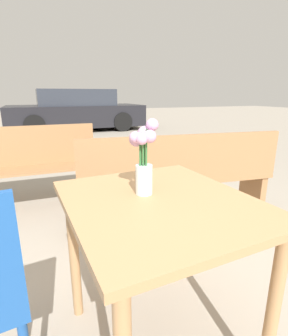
{
  "coord_description": "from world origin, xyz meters",
  "views": [
    {
      "loc": [
        -0.43,
        -0.89,
        1.16
      ],
      "look_at": [
        -0.04,
        0.08,
        0.86
      ],
      "focal_mm": 28.0,
      "sensor_mm": 36.0,
      "label": 1
    }
  ],
  "objects": [
    {
      "name": "table_front",
      "position": [
        0.0,
        0.0,
        0.63
      ],
      "size": [
        0.77,
        0.86,
        0.75
      ],
      "color": "tan",
      "rests_on": "ground_plane"
    },
    {
      "name": "bench_near",
      "position": [
        0.65,
        0.97,
        0.47
      ],
      "size": [
        1.74,
        0.56,
        0.85
      ],
      "color": "#9E7047",
      "rests_on": "ground_plane"
    },
    {
      "name": "flower_vase",
      "position": [
        -0.04,
        0.08,
        0.9
      ],
      "size": [
        0.12,
        0.12,
        0.31
      ],
      "color": "silver",
      "rests_on": "table_front"
    },
    {
      "name": "parked_car",
      "position": [
        0.77,
        8.06,
        0.62
      ],
      "size": [
        4.23,
        1.99,
        1.3
      ],
      "color": "black",
      "rests_on": "ground_plane"
    }
  ]
}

